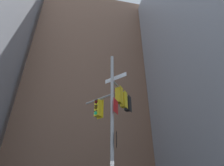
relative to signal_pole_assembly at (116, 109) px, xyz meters
The scene contains 2 objects.
building_mid_block 22.08m from the signal_pole_assembly, 92.90° to the left, with size 16.92×16.92×31.74m, color brown.
signal_pole_assembly is the anchor object (origin of this frame).
Camera 1 is at (-1.86, -9.16, 1.41)m, focal length 29.07 mm.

